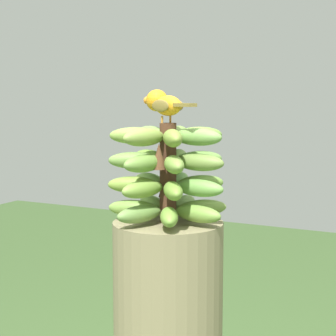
{
  "coord_description": "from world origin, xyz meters",
  "views": [
    {
      "loc": [
        -0.6,
        1.2,
        1.21
      ],
      "look_at": [
        0.0,
        0.0,
        1.05
      ],
      "focal_mm": 61.16,
      "sensor_mm": 36.0,
      "label": 1
    }
  ],
  "objects": [
    {
      "name": "banana_bunch",
      "position": [
        0.0,
        0.0,
        1.03
      ],
      "size": [
        0.3,
        0.29,
        0.24
      ],
      "color": "#4C2D1E",
      "rests_on": "banana_tree"
    },
    {
      "name": "perched_bird",
      "position": [
        0.02,
        -0.01,
        1.2
      ],
      "size": [
        0.18,
        0.12,
        0.08
      ],
      "color": "#C68933",
      "rests_on": "banana_bunch"
    }
  ]
}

